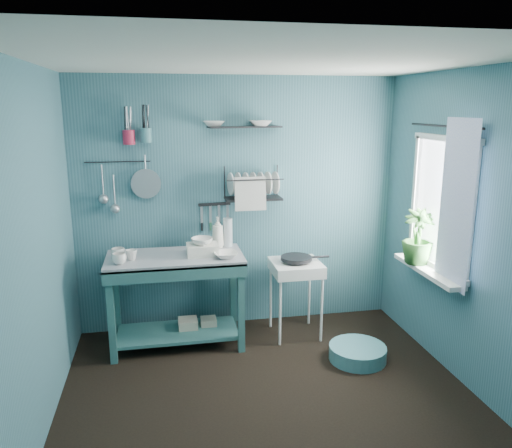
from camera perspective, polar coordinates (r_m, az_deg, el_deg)
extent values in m
plane|color=black|center=(4.07, 1.67, -19.55)|extent=(3.20, 3.20, 0.00)
plane|color=silver|center=(3.43, 1.97, 18.18)|extent=(3.20, 3.20, 0.00)
plane|color=#35616C|center=(4.99, -1.98, 2.23)|extent=(3.20, 0.00, 3.20)
plane|color=#35616C|center=(2.20, 10.62, -12.74)|extent=(3.20, 0.00, 3.20)
plane|color=#35616C|center=(3.57, -24.17, -3.47)|extent=(0.00, 3.00, 3.00)
plane|color=#35616C|center=(4.19, 23.66, -1.04)|extent=(0.00, 3.00, 3.00)
cube|color=#2E615F|center=(4.77, -9.06, -8.64)|extent=(1.31, 0.79, 0.88)
imported|color=white|center=(4.47, -15.38, -3.84)|extent=(0.12, 0.12, 0.10)
imported|color=white|center=(4.56, -14.03, -3.45)|extent=(0.14, 0.14, 0.09)
imported|color=white|center=(4.63, -15.48, -3.28)|extent=(0.17, 0.17, 0.10)
cube|color=silver|center=(4.60, -6.16, -2.92)|extent=(0.28, 0.22, 0.10)
imported|color=white|center=(4.58, -6.18, -1.96)|extent=(0.20, 0.19, 0.06)
imported|color=silver|center=(4.81, -4.39, -0.96)|extent=(0.12, 0.12, 0.30)
cylinder|color=#B2BEC7|center=(4.84, -3.24, -0.96)|extent=(0.09, 0.09, 0.28)
imported|color=white|center=(4.51, -3.47, -3.54)|extent=(0.22, 0.22, 0.05)
cube|color=white|center=(4.95, 4.53, -8.47)|extent=(0.47, 0.47, 0.75)
cylinder|color=black|center=(4.82, 4.62, -3.92)|extent=(0.30, 0.30, 0.03)
cube|color=black|center=(4.92, -4.78, 2.27)|extent=(0.32, 0.05, 0.03)
cube|color=black|center=(4.84, -0.33, 4.67)|extent=(0.56, 0.26, 0.32)
cube|color=black|center=(4.81, -1.30, 11.02)|extent=(0.72, 0.26, 0.01)
imported|color=white|center=(4.76, -4.85, 11.41)|extent=(0.23, 0.23, 0.05)
imported|color=white|center=(4.83, 0.52, 11.13)|extent=(0.25, 0.25, 0.05)
cylinder|color=#AA1F3D|center=(4.77, -14.33, 9.58)|extent=(0.11, 0.11, 0.13)
cylinder|color=#3B757C|center=(4.76, -12.48, 9.87)|extent=(0.11, 0.11, 0.13)
cylinder|color=#A8ABB1|center=(4.84, -12.46, 4.52)|extent=(0.28, 0.03, 0.28)
cylinder|color=#A8ABB1|center=(4.87, -17.14, 4.75)|extent=(0.01, 0.01, 0.30)
cylinder|color=#A8ABB1|center=(4.87, -15.91, 3.68)|extent=(0.01, 0.01, 0.30)
cylinder|color=black|center=(4.85, -15.54, 6.86)|extent=(0.60, 0.01, 0.01)
plane|color=white|center=(4.52, 20.50, 2.17)|extent=(0.00, 1.10, 1.10)
cube|color=white|center=(4.62, 19.00, -5.05)|extent=(0.16, 0.95, 0.04)
plane|color=white|center=(4.23, 21.89, 2.02)|extent=(0.00, 1.35, 1.35)
cylinder|color=black|center=(4.43, 20.69, 10.43)|extent=(0.02, 1.05, 0.02)
imported|color=#2A5B24|center=(4.67, 18.03, -1.39)|extent=(0.36, 0.36, 0.49)
cube|color=tan|center=(4.95, -7.76, -11.90)|extent=(0.18, 0.18, 0.22)
cube|color=tan|center=(4.99, -5.43, -11.72)|extent=(0.15, 0.15, 0.20)
cylinder|color=teal|center=(4.68, 11.53, -14.23)|extent=(0.51, 0.51, 0.13)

